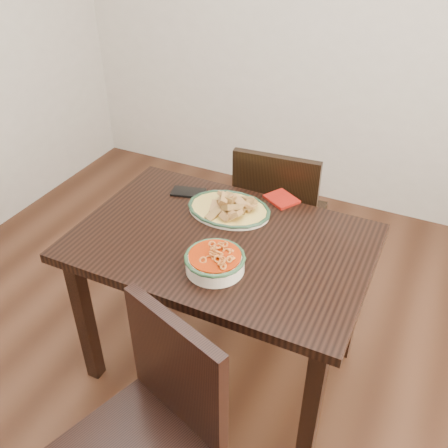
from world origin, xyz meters
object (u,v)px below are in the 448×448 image
at_px(fish_plate, 229,203).
at_px(noodle_bowl, 215,260).
at_px(dining_table, 222,258).
at_px(smartphone, 188,192).
at_px(chair_near, 154,423).
at_px(chair_far, 278,214).

relative_size(fish_plate, noodle_bowl, 1.60).
height_order(dining_table, smartphone, smartphone).
bearing_deg(smartphone, chair_near, -82.24).
bearing_deg(fish_plate, dining_table, -72.95).
relative_size(noodle_bowl, smartphone, 1.49).
xyz_separation_m(fish_plate, noodle_bowl, (0.12, -0.37, -0.00)).
bearing_deg(dining_table, fish_plate, 107.05).
xyz_separation_m(chair_near, smartphone, (-0.38, 0.94, 0.26)).
height_order(chair_near, smartphone, chair_near).
height_order(dining_table, fish_plate, fish_plate).
bearing_deg(dining_table, smartphone, 139.36).
bearing_deg(noodle_bowl, fish_plate, 107.60).
height_order(noodle_bowl, smartphone, noodle_bowl).
distance_m(fish_plate, noodle_bowl, 0.39).
bearing_deg(chair_near, noodle_bowl, 112.10).
xyz_separation_m(dining_table, chair_near, (0.09, -0.69, -0.15)).
xyz_separation_m(fish_plate, smartphone, (-0.23, 0.06, -0.04)).
distance_m(chair_near, smartphone, 1.04).
bearing_deg(chair_far, noodle_bowl, 87.55).
height_order(dining_table, noodle_bowl, noodle_bowl).
relative_size(chair_near, noodle_bowl, 3.91).
height_order(chair_near, noodle_bowl, chair_near).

